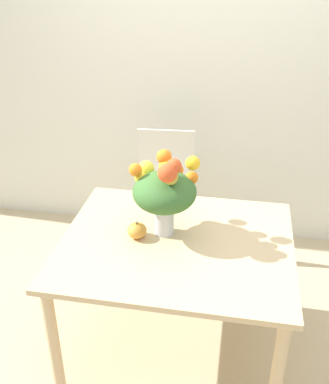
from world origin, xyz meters
TOP-DOWN VIEW (x-y plane):
  - ground_plane at (0.00, 0.00)m, footprint 12.00×12.00m
  - wall_back at (0.00, 1.32)m, footprint 8.00×0.06m
  - dining_table at (0.00, 0.00)m, footprint 1.19×0.99m
  - flower_vase at (-0.07, 0.07)m, footprint 0.35×0.39m
  - pumpkin at (-0.21, 0.00)m, footprint 0.10×0.10m
  - dining_chair_near_window at (-0.22, 0.85)m, footprint 0.45×0.45m

SIDE VIEW (x-z plane):
  - ground_plane at x=0.00m, z-range 0.00..0.00m
  - dining_chair_near_window at x=-0.22m, z-range 0.02..0.99m
  - dining_table at x=0.00m, z-range 0.27..1.01m
  - pumpkin at x=-0.21m, z-range 0.73..0.83m
  - flower_vase at x=-0.07m, z-range 0.76..1.23m
  - wall_back at x=0.00m, z-range 0.00..2.70m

